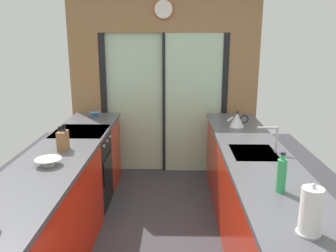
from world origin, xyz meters
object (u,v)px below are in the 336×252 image
object	(u,v)px
mixing_bowl_mid	(48,162)
paper_towel_roll	(311,212)
oven_range	(83,169)
mixing_bowl_far	(95,115)
soap_bottle_far	(281,175)
knife_block	(63,140)
kettle	(237,120)

from	to	relation	value
mixing_bowl_mid	paper_towel_roll	distance (m)	2.04
oven_range	paper_towel_roll	world-z (taller)	paper_towel_roll
mixing_bowl_mid	paper_towel_roll	bearing A→B (deg)	-29.02
mixing_bowl_far	soap_bottle_far	size ratio (longest dim) A/B	0.56
oven_range	knife_block	bearing A→B (deg)	-88.40
mixing_bowl_far	kettle	bearing A→B (deg)	-13.53
mixing_bowl_far	knife_block	bearing A→B (deg)	-90.00
kettle	mixing_bowl_far	bearing A→B (deg)	166.47
knife_block	kettle	size ratio (longest dim) A/B	0.99
oven_range	soap_bottle_far	world-z (taller)	soap_bottle_far
oven_range	soap_bottle_far	bearing A→B (deg)	-40.36
knife_block	mixing_bowl_far	bearing A→B (deg)	90.00
mixing_bowl_mid	kettle	distance (m)	2.20
kettle	knife_block	bearing A→B (deg)	-153.41
kettle	soap_bottle_far	world-z (taller)	soap_bottle_far
kettle	paper_towel_roll	size ratio (longest dim) A/B	0.85
mixing_bowl_mid	knife_block	xyz separation A→B (m)	(0.00, 0.40, 0.06)
mixing_bowl_far	knife_block	xyz separation A→B (m)	(0.00, -1.32, 0.06)
mixing_bowl_far	soap_bottle_far	world-z (taller)	soap_bottle_far
knife_block	soap_bottle_far	bearing A→B (deg)	-25.87
soap_bottle_far	paper_towel_roll	world-z (taller)	paper_towel_roll
soap_bottle_far	knife_block	bearing A→B (deg)	154.13
oven_range	paper_towel_roll	distance (m)	2.80
soap_bottle_far	mixing_bowl_mid	bearing A→B (deg)	165.51
oven_range	kettle	bearing A→B (deg)	7.17
mixing_bowl_far	paper_towel_roll	world-z (taller)	paper_towel_roll
knife_block	oven_range	bearing A→B (deg)	91.60
knife_block	paper_towel_roll	xyz separation A→B (m)	(1.78, -1.39, 0.04)
paper_towel_roll	kettle	bearing A→B (deg)	89.96
soap_bottle_far	paper_towel_roll	size ratio (longest dim) A/B	0.95
kettle	paper_towel_roll	world-z (taller)	paper_towel_roll
knife_block	paper_towel_roll	bearing A→B (deg)	-38.00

